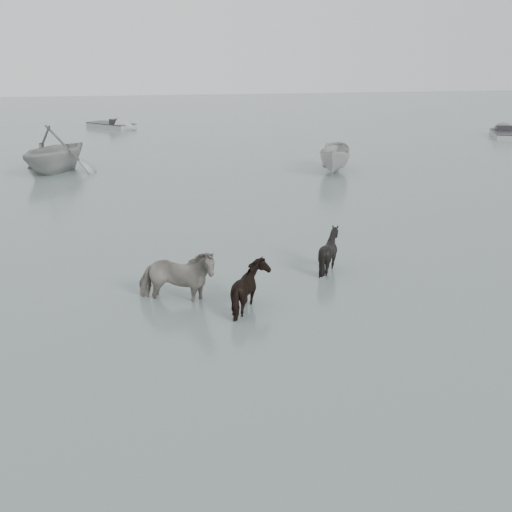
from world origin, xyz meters
The scene contains 8 objects.
ground centered at (0.00, 0.00, 0.00)m, with size 140.00×140.00×0.00m, color slate.
pony_pinto centered at (-2.23, 0.31, 0.88)m, with size 0.95×2.09×1.77m, color black.
pony_dark centered at (-0.45, -0.56, 0.70)m, with size 1.39×1.19×1.40m, color black.
pony_black centered at (2.23, 1.93, 0.70)m, with size 1.13×1.27×1.40m, color black.
rowboat_trail centered at (-7.19, 18.86, 1.26)m, with size 4.13×4.79×2.52m, color #999B99.
boat_small centered at (6.81, 16.32, 0.76)m, with size 1.47×3.91×1.51m, color #ABACA7.
skiff_port centered at (22.26, 26.44, 0.38)m, with size 5.17×1.60×0.75m, color #969895, non-canonical shape.
skiff_mid centered at (-5.04, 36.71, 0.38)m, with size 5.50×1.60×0.75m, color gray, non-canonical shape.
Camera 1 is at (-2.95, -14.91, 6.21)m, focal length 45.00 mm.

